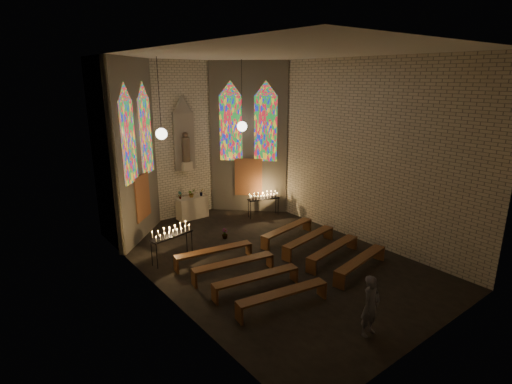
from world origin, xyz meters
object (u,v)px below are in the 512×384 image
aisle_flower_pot (225,234)px  votive_stand_left (172,233)px  altar (192,207)px  votive_stand_right (263,197)px  visitor (371,306)px

aisle_flower_pot → votive_stand_left: bearing=-169.1°
altar → votive_stand_right: bearing=-34.2°
aisle_flower_pot → votive_stand_right: votive_stand_right is taller
aisle_flower_pot → votive_stand_right: 3.21m
aisle_flower_pot → altar: bearing=86.2°
votive_stand_left → votive_stand_right: votive_stand_left is taller
altar → votive_stand_right: votive_stand_right is taller
altar → visitor: (-0.77, -10.41, 0.31)m
altar → votive_stand_left: (-2.74, -3.47, 0.52)m
aisle_flower_pot → votive_stand_right: bearing=21.2°
votive_stand_left → visitor: bearing=-84.5°
visitor → aisle_flower_pot: bearing=82.6°
aisle_flower_pot → votive_stand_left: (-2.54, -0.49, 0.81)m
votive_stand_right → votive_stand_left: bearing=-147.8°
aisle_flower_pot → votive_stand_left: 2.71m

